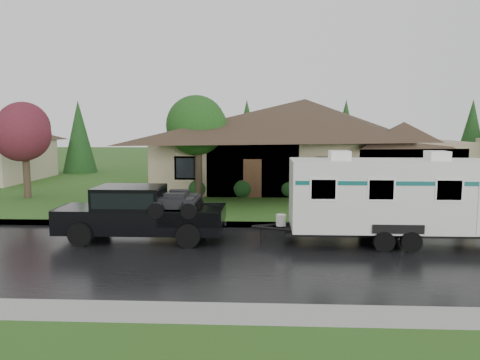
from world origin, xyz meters
The scene contains 10 objects.
ground centered at (0.00, 0.00, 0.00)m, with size 140.00×140.00×0.00m, color #31561B.
road centered at (0.00, -2.00, 0.01)m, with size 140.00×8.00×0.01m, color black.
curb centered at (0.00, 2.25, 0.07)m, with size 140.00×0.50×0.15m, color gray.
lawn centered at (0.00, 15.00, 0.07)m, with size 140.00×26.00×0.15m, color #31561B.
house_main centered at (2.29, 13.84, 3.59)m, with size 19.44×10.80×6.90m.
tree_left_green centered at (-4.18, 8.85, 3.99)m, with size 3.35×3.35×5.55m.
tree_red centered at (-13.48, 8.24, 3.70)m, with size 3.10×3.10×5.13m.
shrub_row centered at (2.00, 9.30, 0.65)m, with size 13.60×1.00×1.00m.
pickup_truck centered at (-5.10, -0.20, 1.04)m, with size 5.81×2.21×1.94m.
travel_trailer centered at (3.70, -0.20, 1.71)m, with size 7.17×2.52×3.22m.
Camera 1 is at (-0.67, -16.38, 4.09)m, focal length 35.00 mm.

